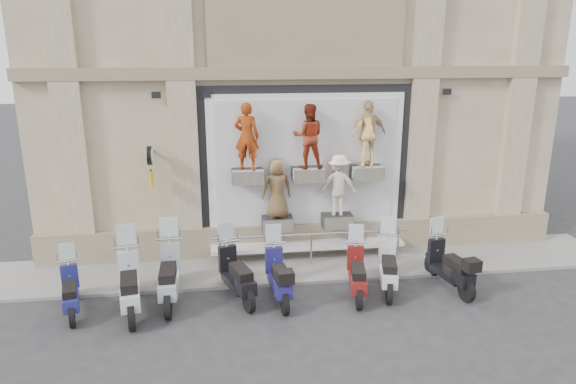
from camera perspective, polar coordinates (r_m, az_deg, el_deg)
name	(u,v)px	position (r m, az deg, el deg)	size (l,w,h in m)	color
ground	(327,304)	(11.62, 4.34, -12.32)	(90.00, 90.00, 0.00)	#2F2F31
sidewalk	(310,264)	(13.45, 2.49, -8.01)	(16.00, 2.20, 0.08)	gray
building	(286,30)	(17.16, -0.25, 17.58)	(14.00, 8.60, 12.00)	beige
shop_vitrine	(310,170)	(13.33, 2.49, 2.44)	(5.60, 0.83, 4.30)	black
guard_rail	(311,250)	(13.20, 2.59, -6.49)	(5.06, 0.10, 0.93)	#9EA0A5
clock_sign_bracket	(150,161)	(12.87, -15.05, 3.30)	(0.10, 0.80, 1.02)	black
scooter_a	(69,283)	(11.87, -23.13, -9.28)	(0.50, 1.70, 1.38)	navy
scooter_b	(129,274)	(11.42, -17.29, -8.71)	(0.62, 2.14, 1.74)	#B9BCC0
scooter_c	(169,265)	(11.66, -13.13, -7.88)	(0.62, 2.14, 1.74)	#949AA0
scooter_d	(236,265)	(11.58, -5.77, -8.05)	(0.58, 1.97, 1.60)	black
scooter_e	(278,267)	(11.47, -1.06, -8.31)	(0.56, 1.92, 1.56)	navy
scooter_f	(357,264)	(11.77, 7.71, -7.98)	(0.54, 1.84, 1.50)	maroon
scooter_g	(389,258)	(12.13, 11.13, -7.19)	(0.57, 1.94, 1.58)	silver
scooter_h	(450,257)	(12.56, 17.58, -6.88)	(0.56, 1.92, 1.56)	black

